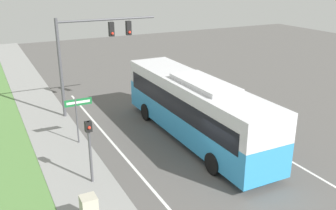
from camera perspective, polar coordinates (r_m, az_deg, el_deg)
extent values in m
plane|color=#565451|center=(17.82, 8.92, -10.42)|extent=(80.00, 80.00, 0.00)
cube|color=gray|center=(15.46, -10.84, -15.42)|extent=(2.80, 80.00, 0.12)
cube|color=silver|center=(16.23, -1.77, -13.43)|extent=(0.14, 30.00, 0.01)
cube|color=silver|center=(19.95, 17.44, -7.70)|extent=(0.14, 30.00, 0.01)
cube|color=#3393D1|center=(20.79, 3.97, -2.08)|extent=(2.56, 12.26, 1.65)
cube|color=silver|center=(20.28, 4.07, 1.86)|extent=(2.56, 12.26, 1.35)
cube|color=black|center=(20.43, 4.04, 0.62)|extent=(2.60, 11.28, 1.02)
cube|color=silver|center=(19.31, 5.53, 3.36)|extent=(1.79, 4.29, 0.24)
cylinder|color=black|center=(23.66, -3.35, -1.05)|extent=(0.28, 1.04, 1.04)
cylinder|color=black|center=(24.68, 1.87, -0.13)|extent=(0.28, 1.04, 1.04)
cylinder|color=black|center=(17.56, 6.86, -8.85)|extent=(0.28, 1.04, 1.04)
cylinder|color=black|center=(18.92, 13.12, -7.07)|extent=(0.28, 1.04, 1.04)
cylinder|color=#4C4C51|center=(24.07, -16.04, 5.14)|extent=(0.20, 0.20, 6.30)
cylinder|color=#4C4C51|center=(24.34, -9.19, 12.75)|extent=(6.36, 0.14, 0.14)
cube|color=black|center=(24.48, -8.63, 11.35)|extent=(0.32, 0.28, 0.90)
sphere|color=red|center=(24.35, -8.46, 10.73)|extent=(0.18, 0.18, 0.18)
cube|color=black|center=(24.87, -6.04, 11.59)|extent=(0.32, 0.28, 0.90)
sphere|color=red|center=(24.74, -5.86, 10.97)|extent=(0.18, 0.18, 0.18)
cylinder|color=#4C4C51|center=(16.55, -11.75, -7.26)|extent=(0.12, 0.12, 2.97)
cube|color=black|center=(16.03, -12.06, -3.22)|extent=(0.28, 0.24, 0.44)
sphere|color=red|center=(15.90, -11.91, -3.41)|extent=(0.14, 0.14, 0.14)
cylinder|color=#4C4C51|center=(20.51, -13.68, -2.51)|extent=(0.08, 0.08, 2.64)
cube|color=#196B33|center=(20.17, -13.52, 0.41)|extent=(1.45, 0.03, 0.37)
cube|color=white|center=(20.15, -13.51, 0.40)|extent=(1.24, 0.01, 0.13)
cube|color=#B7B29E|center=(14.38, -11.91, -15.44)|extent=(0.57, 0.57, 1.14)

